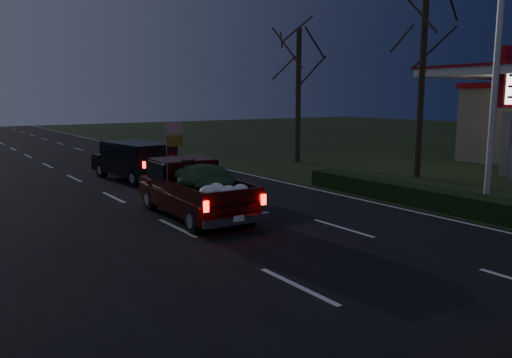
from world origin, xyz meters
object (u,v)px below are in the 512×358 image
pickup_truck (195,186)px  lead_suv (137,157)px  light_pole (499,30)px  gas_price_pylon (511,90)px

pickup_truck → lead_suv: size_ratio=1.02×
light_pole → gas_price_pylon: light_pole is taller
light_pole → pickup_truck: size_ratio=1.92×
light_pole → gas_price_pylon: size_ratio=1.64×
gas_price_pylon → pickup_truck: (-14.98, 0.94, -2.85)m
pickup_truck → light_pole: bearing=-21.5°
gas_price_pylon → lead_suv: gas_price_pylon is taller
gas_price_pylon → lead_suv: bearing=149.8°
light_pole → lead_suv: (-7.41, 11.10, -4.50)m
gas_price_pylon → pickup_truck: 15.27m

